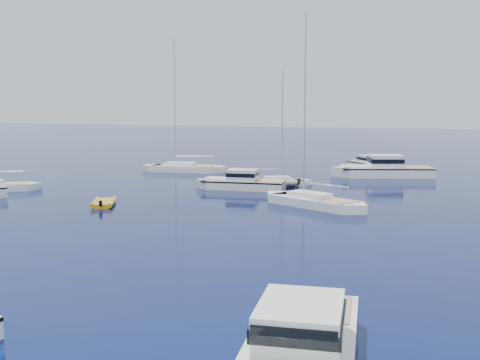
# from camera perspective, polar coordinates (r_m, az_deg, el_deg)

# --- Properties ---
(ground) EXTENTS (400.00, 400.00, 0.00)m
(ground) POSITION_cam_1_polar(r_m,az_deg,el_deg) (25.00, -11.81, -12.35)
(ground) COLOR navy
(ground) RESTS_ON ground
(motor_cruiser_centre) EXTENTS (10.01, 4.21, 2.55)m
(motor_cruiser_centre) POSITION_cam_1_polar(r_m,az_deg,el_deg) (58.78, 0.07, -0.88)
(motor_cruiser_centre) COLOR silver
(motor_cruiser_centre) RESTS_ON ground
(motor_cruiser_distant) EXTENTS (13.14, 7.78, 3.30)m
(motor_cruiser_distant) POSITION_cam_1_polar(r_m,az_deg,el_deg) (70.73, 13.68, 0.29)
(motor_cruiser_distant) COLOR white
(motor_cruiser_distant) RESTS_ON ground
(motor_cruiser_horizon) EXTENTS (7.18, 7.65, 2.11)m
(motor_cruiser_horizon) POSITION_cam_1_polar(r_m,az_deg,el_deg) (80.64, 12.33, 1.16)
(motor_cruiser_horizon) COLOR white
(motor_cruiser_horizon) RESTS_ON ground
(sailboat_mid_r) EXTENTS (11.28, 7.56, 16.40)m
(sailboat_mid_r) POSITION_cam_1_polar(r_m,az_deg,el_deg) (49.12, 7.15, -2.55)
(sailboat_mid_r) COLOR white
(sailboat_mid_r) RESTS_ON ground
(sailboat_centre) EXTENTS (8.60, 5.59, 12.45)m
(sailboat_centre) POSITION_cam_1_polar(r_m,az_deg,el_deg) (61.51, 3.29, -0.53)
(sailboat_centre) COLOR white
(sailboat_centre) RESTS_ON ground
(sailboat_far_l) EXTENTS (12.04, 4.66, 17.24)m
(sailboat_far_l) POSITION_cam_1_polar(r_m,az_deg,el_deg) (74.59, -5.41, 0.82)
(sailboat_far_l) COLOR white
(sailboat_far_l) RESTS_ON ground
(tender_yellow) EXTENTS (3.73, 4.52, 0.95)m
(tender_yellow) POSITION_cam_1_polar(r_m,az_deg,el_deg) (50.48, -13.09, -2.42)
(tender_yellow) COLOR orange
(tender_yellow) RESTS_ON ground
(tender_grey_far) EXTENTS (4.21, 2.28, 0.95)m
(tender_grey_far) POSITION_cam_1_polar(r_m,az_deg,el_deg) (60.89, 3.83, -0.62)
(tender_grey_far) COLOR black
(tender_grey_far) RESTS_ON ground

